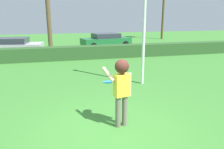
# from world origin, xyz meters

# --- Properties ---
(ground_plane) EXTENTS (60.00, 60.00, 0.00)m
(ground_plane) POSITION_xyz_m (0.00, 0.00, 0.00)
(ground_plane) COLOR #39782E
(person) EXTENTS (0.68, 0.71, 1.80)m
(person) POSITION_xyz_m (0.32, 0.14, 1.16)
(person) COLOR #686655
(person) RESTS_ON ground
(frisbee) EXTENTS (0.27, 0.27, 0.04)m
(frisbee) POSITION_xyz_m (0.08, 0.67, 1.07)
(frisbee) COLOR #268CE5
(lamppost) EXTENTS (0.24, 0.24, 5.51)m
(lamppost) POSITION_xyz_m (2.25, 3.54, 3.07)
(lamppost) COLOR silver
(lamppost) RESTS_ON ground
(hedge_row) EXTENTS (29.25, 0.90, 0.84)m
(hedge_row) POSITION_xyz_m (0.00, 9.60, 0.42)
(hedge_row) COLOR #2A5025
(hedge_row) RESTS_ON ground
(parked_car_silver) EXTENTS (4.39, 2.25, 1.25)m
(parked_car_silver) POSITION_xyz_m (-4.26, 12.10, 0.69)
(parked_car_silver) COLOR #B7B7BC
(parked_car_silver) RESTS_ON ground
(parked_car_green) EXTENTS (4.45, 2.47, 1.25)m
(parked_car_green) POSITION_xyz_m (3.05, 14.13, 0.69)
(parked_car_green) COLOR #1E6633
(parked_car_green) RESTS_ON ground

